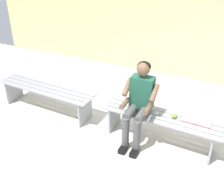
# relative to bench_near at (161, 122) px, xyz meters

# --- Properties ---
(ground_plane) EXTENTS (10.00, 7.00, 0.04)m
(ground_plane) POSITION_rel_bench_near_xyz_m (1.07, 1.00, -0.38)
(ground_plane) COLOR beige
(brick_wall) EXTENTS (9.50, 0.24, 2.92)m
(brick_wall) POSITION_rel_bench_near_xyz_m (0.50, -2.60, 1.10)
(brick_wall) COLOR #D1C684
(brick_wall) RESTS_ON ground
(bench_near) EXTENTS (1.83, 0.52, 0.48)m
(bench_near) POSITION_rel_bench_near_xyz_m (0.00, 0.00, 0.00)
(bench_near) COLOR gray
(bench_near) RESTS_ON ground
(bench_far) EXTENTS (1.91, 0.53, 0.48)m
(bench_far) POSITION_rel_bench_near_xyz_m (2.13, 0.00, 0.00)
(bench_far) COLOR gray
(bench_far) RESTS_ON ground
(person_seated) EXTENTS (0.50, 0.69, 1.28)m
(person_seated) POSITION_rel_bench_near_xyz_m (0.33, 0.10, 0.35)
(person_seated) COLOR #1E513D
(person_seated) RESTS_ON ground
(apple) EXTENTS (0.08, 0.08, 0.08)m
(apple) POSITION_rel_bench_near_xyz_m (-0.19, -0.02, 0.15)
(apple) COLOR #72B738
(apple) RESTS_ON bench_near
(book_open) EXTENTS (0.42, 0.18, 0.02)m
(book_open) POSITION_rel_bench_near_xyz_m (-0.51, -0.06, 0.12)
(book_open) COLOR white
(book_open) RESTS_ON bench_near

